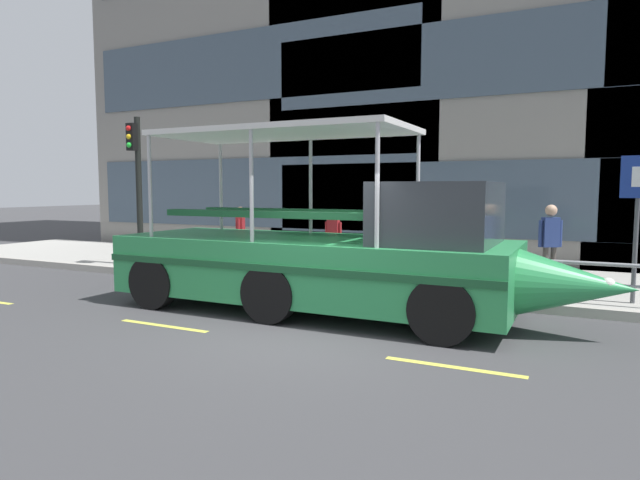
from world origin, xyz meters
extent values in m
plane|color=#3D3D3F|center=(0.00, 0.00, 0.00)|extent=(120.00, 120.00, 0.00)
cube|color=#A8A59E|center=(0.00, 5.60, 0.09)|extent=(32.00, 4.80, 0.18)
cube|color=#B2ADA3|center=(0.00, 3.11, 0.09)|extent=(32.00, 0.18, 0.18)
cube|color=#DBD64C|center=(-2.40, -0.68, 0.00)|extent=(1.80, 0.12, 0.01)
cube|color=#DBD64C|center=(2.40, -0.68, 0.00)|extent=(1.80, 0.12, 0.01)
cube|color=#3D4C5B|center=(-6.99, 8.37, 2.14)|extent=(12.68, 0.06, 2.36)
cube|color=#3D4C5B|center=(-6.99, 8.37, 6.43)|extent=(12.68, 0.06, 2.36)
cube|color=#3D4C5B|center=(0.30, 8.37, 1.98)|extent=(11.28, 0.06, 2.17)
cube|color=#3D4C5B|center=(0.30, 8.37, 5.93)|extent=(11.28, 0.06, 2.17)
cylinder|color=gray|center=(-0.51, 3.45, 0.92)|extent=(11.90, 0.07, 0.07)
cylinder|color=gray|center=(-0.51, 3.45, 0.55)|extent=(11.90, 0.06, 0.06)
cylinder|color=gray|center=(-6.46, 3.45, 0.55)|extent=(0.09, 0.09, 0.74)
cylinder|color=gray|center=(-4.48, 3.45, 0.55)|extent=(0.09, 0.09, 0.74)
cylinder|color=gray|center=(-2.50, 3.45, 0.55)|extent=(0.09, 0.09, 0.74)
cylinder|color=gray|center=(-0.51, 3.45, 0.55)|extent=(0.09, 0.09, 0.74)
cylinder|color=gray|center=(1.47, 3.45, 0.55)|extent=(0.09, 0.09, 0.74)
cylinder|color=gray|center=(3.45, 3.45, 0.55)|extent=(0.09, 0.09, 0.74)
cylinder|color=black|center=(-7.14, 3.70, 2.19)|extent=(0.16, 0.16, 4.02)
cube|color=black|center=(-7.14, 3.50, 3.65)|extent=(0.24, 0.20, 0.72)
sphere|color=red|center=(-7.14, 3.39, 3.87)|extent=(0.14, 0.14, 0.14)
sphere|color=gold|center=(-7.14, 3.39, 3.65)|extent=(0.14, 0.14, 0.14)
sphere|color=green|center=(-7.14, 3.39, 3.43)|extent=(0.14, 0.14, 0.14)
cylinder|color=#4C4F54|center=(4.67, 3.87, 1.51)|extent=(0.08, 0.08, 2.66)
cube|color=navy|center=(4.67, 3.82, 2.49)|extent=(0.60, 0.04, 0.76)
cube|color=white|center=(4.67, 3.80, 2.49)|extent=(0.24, 0.01, 0.36)
cube|color=#2D9351|center=(-0.74, 1.42, 0.82)|extent=(7.33, 2.51, 1.09)
cone|color=#2D9351|center=(3.76, 1.42, 0.82)|extent=(1.65, 1.04, 1.04)
cylinder|color=#2D9351|center=(-4.40, 1.42, 0.82)|extent=(0.37, 1.04, 1.04)
cube|color=#19512C|center=(-0.74, 0.15, 0.96)|extent=(7.33, 0.04, 0.12)
sphere|color=white|center=(4.17, 1.42, 0.87)|extent=(0.22, 0.22, 0.22)
cube|color=#33383D|center=(1.65, 1.42, 1.87)|extent=(1.83, 2.11, 1.01)
cube|color=silver|center=(-1.29, 1.42, 3.32)|extent=(4.77, 2.31, 0.10)
cylinder|color=#B2B2B7|center=(0.98, 2.53, 2.32)|extent=(0.07, 0.07, 1.90)
cylinder|color=#B2B2B7|center=(0.98, 0.32, 2.32)|extent=(0.07, 0.07, 1.90)
cylinder|color=#B2B2B7|center=(-1.29, 2.53, 2.32)|extent=(0.07, 0.07, 1.90)
cylinder|color=#B2B2B7|center=(-1.29, 0.32, 2.32)|extent=(0.07, 0.07, 1.90)
cylinder|color=#B2B2B7|center=(-3.55, 2.53, 2.32)|extent=(0.07, 0.07, 1.90)
cylinder|color=#B2B2B7|center=(-3.55, 0.32, 2.32)|extent=(0.07, 0.07, 1.90)
cube|color=#19512C|center=(-1.29, 2.02, 1.82)|extent=(4.39, 0.28, 0.12)
cube|color=#19512C|center=(-1.29, 0.82, 1.82)|extent=(4.39, 0.28, 0.12)
cylinder|color=black|center=(2.01, 2.58, 0.50)|extent=(1.00, 0.28, 1.00)
cylinder|color=black|center=(2.01, 0.27, 0.50)|extent=(1.00, 0.28, 1.00)
cylinder|color=black|center=(-0.92, 2.58, 0.50)|extent=(1.00, 0.28, 1.00)
cylinder|color=black|center=(-0.92, 0.27, 0.50)|extent=(1.00, 0.28, 1.00)
cylinder|color=black|center=(-3.49, 2.58, 0.50)|extent=(1.00, 0.28, 1.00)
cylinder|color=black|center=(-3.49, 0.27, 0.50)|extent=(1.00, 0.28, 1.00)
cylinder|color=#47423D|center=(3.10, 4.77, 0.62)|extent=(0.11, 0.11, 0.88)
cylinder|color=#47423D|center=(3.25, 4.86, 0.62)|extent=(0.11, 0.11, 0.88)
cube|color=navy|center=(3.18, 4.82, 1.37)|extent=(0.38, 0.33, 0.62)
cylinder|color=navy|center=(2.99, 4.71, 1.34)|extent=(0.08, 0.08, 0.56)
cylinder|color=navy|center=(3.37, 4.92, 1.34)|extent=(0.08, 0.08, 0.56)
sphere|color=tan|center=(3.18, 4.82, 1.82)|extent=(0.24, 0.24, 0.24)
cylinder|color=black|center=(0.48, 4.92, 0.56)|extent=(0.10, 0.10, 0.77)
cylinder|color=black|center=(0.43, 5.06, 0.56)|extent=(0.10, 0.10, 0.77)
cube|color=#B7B2A8|center=(0.46, 4.99, 1.22)|extent=(0.24, 0.32, 0.54)
cylinder|color=#B7B2A8|center=(0.51, 4.81, 1.19)|extent=(0.07, 0.07, 0.49)
cylinder|color=#B7B2A8|center=(0.40, 5.17, 1.19)|extent=(0.07, 0.07, 0.49)
sphere|color=tan|center=(0.46, 4.99, 1.62)|extent=(0.21, 0.21, 0.21)
cylinder|color=#47423D|center=(-1.94, 4.90, 0.57)|extent=(0.10, 0.10, 0.77)
cylinder|color=#47423D|center=(-1.79, 4.91, 0.57)|extent=(0.10, 0.10, 0.77)
cube|color=maroon|center=(-1.86, 4.91, 1.22)|extent=(0.29, 0.17, 0.55)
cylinder|color=maroon|center=(-2.06, 4.90, 1.20)|extent=(0.07, 0.07, 0.49)
cylinder|color=maroon|center=(-1.67, 4.91, 1.20)|extent=(0.07, 0.07, 0.49)
sphere|color=beige|center=(-1.86, 4.91, 1.62)|extent=(0.21, 0.21, 0.21)
cylinder|color=black|center=(-4.29, 4.40, 0.58)|extent=(0.10, 0.10, 0.81)
cylinder|color=black|center=(-4.24, 4.25, 0.58)|extent=(0.10, 0.10, 0.81)
cube|color=maroon|center=(-4.27, 4.32, 1.28)|extent=(0.27, 0.35, 0.57)
cylinder|color=maroon|center=(-4.34, 4.51, 1.25)|extent=(0.07, 0.07, 0.52)
cylinder|color=maroon|center=(-4.20, 4.14, 1.25)|extent=(0.07, 0.07, 0.52)
sphere|color=#936B4C|center=(-4.27, 4.32, 1.70)|extent=(0.22, 0.22, 0.22)
camera|label=1|loc=(3.85, -7.52, 2.27)|focal=30.65mm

